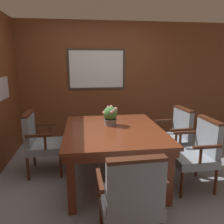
# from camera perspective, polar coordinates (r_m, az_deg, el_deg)

# --- Properties ---
(ground_plane) EXTENTS (14.00, 14.00, 0.00)m
(ground_plane) POSITION_cam_1_polar(r_m,az_deg,el_deg) (3.18, -0.02, -18.38)
(ground_plane) COLOR gray
(wall_back) EXTENTS (7.20, 0.08, 2.45)m
(wall_back) POSITION_cam_1_polar(r_m,az_deg,el_deg) (4.63, -3.17, 7.76)
(wall_back) COLOR brown
(wall_back) RESTS_ON ground_plane
(dining_table) EXTENTS (1.32, 1.53, 0.76)m
(dining_table) POSITION_cam_1_polar(r_m,az_deg,el_deg) (3.02, 0.38, -6.07)
(dining_table) COLOR maroon
(dining_table) RESTS_ON ground_plane
(chair_head_near) EXTENTS (0.58, 0.54, 0.94)m
(chair_head_near) POSITION_cam_1_polar(r_m,az_deg,el_deg) (2.05, 5.03, -21.12)
(chair_head_near) COLOR #472314
(chair_head_near) RESTS_ON ground_plane
(chair_left_far) EXTENTS (0.53, 0.58, 0.94)m
(chair_left_far) POSITION_cam_1_polar(r_m,az_deg,el_deg) (3.45, -18.29, -7.03)
(chair_left_far) COLOR #472314
(chair_left_far) RESTS_ON ground_plane
(chair_right_far) EXTENTS (0.57, 0.61, 0.94)m
(chair_right_far) POSITION_cam_1_polar(r_m,az_deg,el_deg) (3.68, 15.89, -5.64)
(chair_right_far) COLOR #472314
(chair_right_far) RESTS_ON ground_plane
(chair_right_near) EXTENTS (0.53, 0.58, 0.94)m
(chair_right_near) POSITION_cam_1_polar(r_m,az_deg,el_deg) (3.13, 21.40, -9.38)
(chair_right_near) COLOR #472314
(chair_right_near) RESTS_ON ground_plane
(potted_plant) EXTENTS (0.22, 0.21, 0.28)m
(potted_plant) POSITION_cam_1_polar(r_m,az_deg,el_deg) (3.13, -0.40, -0.89)
(potted_plant) COLOR gray
(potted_plant) RESTS_ON dining_table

